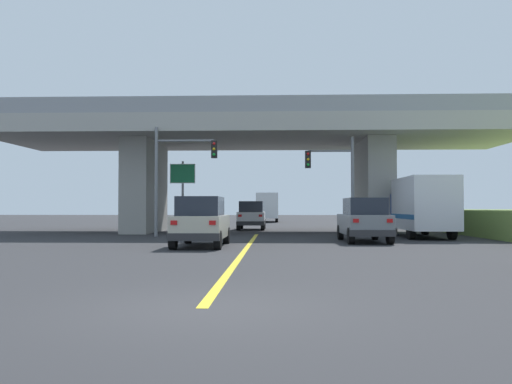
# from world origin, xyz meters

# --- Properties ---
(ground) EXTENTS (160.00, 160.00, 0.00)m
(ground) POSITION_xyz_m (0.00, 26.55, 0.00)
(ground) COLOR #2B2B2D
(overpass_bridge) EXTENTS (32.80, 10.56, 7.73)m
(overpass_bridge) POSITION_xyz_m (0.00, 26.55, 5.50)
(overpass_bridge) COLOR #A8A59E
(overpass_bridge) RESTS_ON ground
(lane_divider_stripe) EXTENTS (0.20, 23.89, 0.01)m
(lane_divider_stripe) POSITION_xyz_m (0.00, 11.95, 0.00)
(lane_divider_stripe) COLOR yellow
(lane_divider_stripe) RESTS_ON ground
(suv_lead) EXTENTS (1.96, 4.70, 2.02)m
(suv_lead) POSITION_xyz_m (-1.88, 13.66, 1.01)
(suv_lead) COLOR #B7B29E
(suv_lead) RESTS_ON ground
(suv_crossing) EXTENTS (2.01, 4.66, 2.02)m
(suv_crossing) POSITION_xyz_m (5.20, 16.90, 1.01)
(suv_crossing) COLOR slate
(suv_crossing) RESTS_ON ground
(box_truck) EXTENTS (2.33, 7.22, 3.14)m
(box_truck) POSITION_xyz_m (8.84, 20.94, 1.65)
(box_truck) COLOR navy
(box_truck) RESTS_ON ground
(sedan_oncoming) EXTENTS (1.93, 4.25, 2.02)m
(sedan_oncoming) POSITION_xyz_m (-0.62, 30.71, 1.01)
(sedan_oncoming) COLOR silver
(sedan_oncoming) RESTS_ON ground
(traffic_signal_nearside) EXTENTS (2.72, 0.36, 5.52)m
(traffic_signal_nearside) POSITION_xyz_m (4.51, 22.09, 3.44)
(traffic_signal_nearside) COLOR slate
(traffic_signal_nearside) RESTS_ON ground
(traffic_signal_farside) EXTENTS (3.43, 0.36, 6.00)m
(traffic_signal_farside) POSITION_xyz_m (-4.30, 21.17, 3.79)
(traffic_signal_farside) COLOR slate
(traffic_signal_farside) RESTS_ON ground
(highway_sign) EXTENTS (1.55, 0.17, 4.42)m
(highway_sign) POSITION_xyz_m (-4.59, 24.89, 3.23)
(highway_sign) COLOR slate
(highway_sign) RESTS_ON ground
(semi_truck_distant) EXTENTS (2.33, 7.41, 3.13)m
(semi_truck_distant) POSITION_xyz_m (0.18, 51.89, 1.64)
(semi_truck_distant) COLOR navy
(semi_truck_distant) RESTS_ON ground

